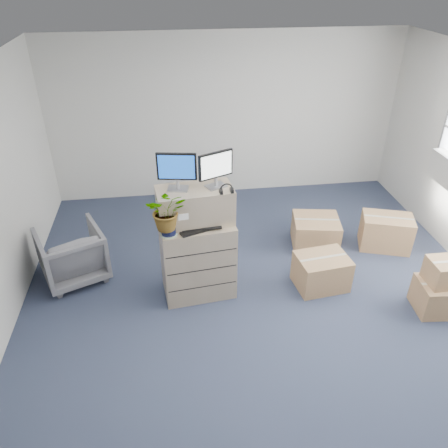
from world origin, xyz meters
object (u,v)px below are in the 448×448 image
Objects in this scene: potted_plant at (167,215)px; office_chair at (72,252)px; monitor_left at (177,169)px; monitor_right at (216,168)px; filing_cabinet_lower at (198,259)px; keyboard at (200,227)px; water_bottle at (203,211)px.

potted_plant is 1.74m from office_chair.
monitor_left is at bearing 61.44° from potted_plant.
monitor_right is 0.53× the size of office_chair.
monitor_right is 2.35m from office_chair.
monitor_left is 2.02m from office_chair.
potted_plant reaches higher than filing_cabinet_lower.
keyboard is at bearing -78.94° from filing_cabinet_lower.
keyboard is (0.23, -0.17, -0.68)m from monitor_left.
monitor_right is (0.44, 0.01, -0.01)m from monitor_left.
filing_cabinet_lower is at bearing 30.21° from potted_plant.
potted_plant is at bearing -179.73° from monitor_right.
filing_cabinet_lower is 0.66m from water_bottle.
office_chair is (-1.31, 0.72, -0.89)m from potted_plant.
monitor_right is at bearing 24.43° from potted_plant.
monitor_left is 1.66× the size of water_bottle.
water_bottle is 1.94m from office_chair.
filing_cabinet_lower reaches higher than office_chair.
potted_plant reaches higher than office_chair.
filing_cabinet_lower is 1.23m from monitor_right.
office_chair is (-1.45, 0.46, -1.32)m from monitor_left.
monitor_right is (0.25, 0.07, 1.20)m from filing_cabinet_lower.
water_bottle is (0.08, 0.07, 0.65)m from filing_cabinet_lower.
keyboard is at bearing -26.70° from monitor_left.
office_chair is at bearing 142.27° from monitor_right.
monitor_left is at bearing 139.12° from office_chair.
monitor_right is 0.84× the size of potted_plant.
monitor_right reaches higher than office_chair.
filing_cabinet_lower is 2.40× the size of monitor_right.
potted_plant reaches higher than water_bottle.
monitor_left reaches higher than keyboard.
filing_cabinet_lower is 1.97× the size of keyboard.
office_chair is at bearing 165.15° from water_bottle.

